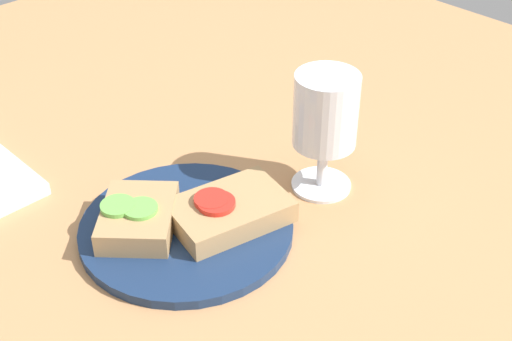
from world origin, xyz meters
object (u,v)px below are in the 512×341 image
at_px(plate, 185,227).
at_px(sandwich_with_cucumber, 138,217).
at_px(sandwich_with_tomato, 228,210).
at_px(wine_glass, 325,117).

relative_size(plate, sandwich_with_cucumber, 1.88).
bearing_deg(plate, sandwich_with_tomato, -36.81).
distance_m(plate, sandwich_with_tomato, 0.05).
xyz_separation_m(sandwich_with_tomato, sandwich_with_cucumber, (-0.07, 0.06, 0.00)).
bearing_deg(sandwich_with_cucumber, plate, -36.68).
relative_size(plate, wine_glass, 1.58).
bearing_deg(wine_glass, sandwich_with_cucumber, 159.65).
height_order(plate, sandwich_with_tomato, sandwich_with_tomato).
xyz_separation_m(plate, wine_glass, (0.16, -0.05, 0.09)).
distance_m(plate, wine_glass, 0.19).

